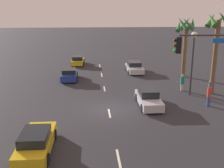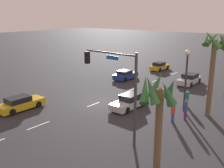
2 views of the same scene
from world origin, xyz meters
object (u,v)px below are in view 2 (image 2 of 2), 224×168
(car_3, at_px, (129,102))
(palm_tree_0, at_px, (214,54))
(car_2, at_px, (125,75))
(streetlamp, at_px, (187,69))
(pedestrian_2, at_px, (173,111))
(car_1, at_px, (20,103))
(palm_tree_2, at_px, (158,102))
(traffic_signal, at_px, (118,81))
(car_4, at_px, (160,66))
(car_5, at_px, (189,79))
(pedestrian_0, at_px, (186,109))
(pedestrian_1, at_px, (187,98))

(car_3, bearing_deg, palm_tree_0, 112.05)
(car_2, bearing_deg, car_3, 37.94)
(streetlamp, bearing_deg, car_3, -60.62)
(palm_tree_0, bearing_deg, pedestrian_2, -29.13)
(car_1, xyz_separation_m, palm_tree_0, (-10.05, 15.16, 5.17))
(palm_tree_0, relative_size, palm_tree_2, 1.30)
(traffic_signal, xyz_separation_m, pedestrian_2, (-5.63, 1.80, -3.57))
(car_4, distance_m, car_5, 9.47)
(car_3, relative_size, pedestrian_2, 2.38)
(car_2, xyz_separation_m, pedestrian_2, (10.11, 12.49, 0.37))
(palm_tree_2, bearing_deg, pedestrian_2, -161.17)
(traffic_signal, height_order, pedestrian_0, traffic_signal)
(car_1, xyz_separation_m, pedestrian_1, (-11.24, 12.51, 0.26))
(car_2, bearing_deg, streetlamp, 60.40)
(car_1, distance_m, car_3, 10.88)
(pedestrian_1, bearing_deg, car_4, -142.37)
(car_3, xyz_separation_m, palm_tree_0, (-2.84, 7.01, 5.15))
(streetlamp, bearing_deg, car_5, -159.71)
(car_1, height_order, pedestrian_1, pedestrian_1)
(pedestrian_1, relative_size, palm_tree_0, 0.21)
(car_2, bearing_deg, pedestrian_2, 51.00)
(car_1, bearing_deg, pedestrian_1, 131.94)
(car_2, height_order, car_4, same)
(car_3, bearing_deg, palm_tree_2, 42.74)
(traffic_signal, bearing_deg, pedestrian_1, 174.03)
(car_2, xyz_separation_m, traffic_signal, (15.74, 10.69, 3.95))
(car_4, distance_m, pedestrian_2, 22.40)
(streetlamp, distance_m, pedestrian_0, 3.92)
(pedestrian_1, bearing_deg, car_3, -47.28)
(car_1, xyz_separation_m, car_4, (-25.62, 1.42, -0.01))
(pedestrian_1, bearing_deg, palm_tree_0, 65.91)
(car_1, xyz_separation_m, pedestrian_2, (-6.59, 13.24, 0.37))
(car_4, bearing_deg, streetlamp, 35.85)
(car_4, relative_size, pedestrian_2, 2.14)
(streetlamp, bearing_deg, pedestrian_2, 7.23)
(pedestrian_0, height_order, palm_tree_0, palm_tree_0)
(car_3, xyz_separation_m, car_5, (-12.81, 0.91, -0.01))
(car_3, height_order, car_4, car_3)
(car_4, bearing_deg, pedestrian_0, 34.96)
(pedestrian_0, bearing_deg, car_4, -145.04)
(traffic_signal, xyz_separation_m, palm_tree_0, (-9.09, 3.73, 1.23))
(palm_tree_0, bearing_deg, car_4, -138.57)
(palm_tree_0, bearing_deg, pedestrian_0, -30.73)
(car_1, relative_size, traffic_signal, 0.69)
(car_5, bearing_deg, pedestrian_2, 17.27)
(car_3, bearing_deg, traffic_signal, 27.74)
(traffic_signal, bearing_deg, palm_tree_0, 157.71)
(car_3, height_order, palm_tree_0, palm_tree_0)
(car_2, height_order, palm_tree_0, palm_tree_0)
(car_4, height_order, pedestrian_0, pedestrian_0)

